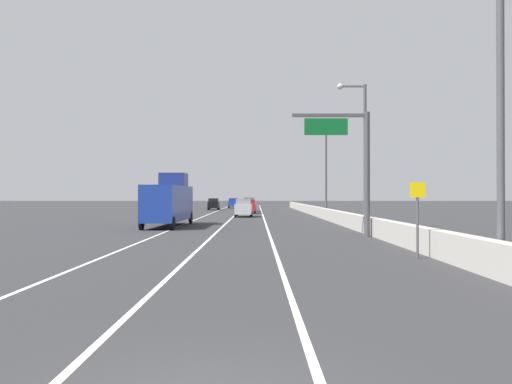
# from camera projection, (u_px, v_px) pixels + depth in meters

# --- Properties ---
(ground_plane) EXTENTS (320.00, 320.00, 0.00)m
(ground_plane) POSITION_uv_depth(u_px,v_px,m) (253.00, 213.00, 70.09)
(ground_plane) COLOR #2D2D30
(lane_stripe_left) EXTENTS (0.16, 130.00, 0.00)m
(lane_stripe_left) POSITION_uv_depth(u_px,v_px,m) (206.00, 216.00, 61.10)
(lane_stripe_left) COLOR silver
(lane_stripe_left) RESTS_ON ground_plane
(lane_stripe_center) EXTENTS (0.16, 130.00, 0.00)m
(lane_stripe_center) POSITION_uv_depth(u_px,v_px,m) (235.00, 216.00, 61.09)
(lane_stripe_center) COLOR silver
(lane_stripe_center) RESTS_ON ground_plane
(lane_stripe_right) EXTENTS (0.16, 130.00, 0.00)m
(lane_stripe_right) POSITION_uv_depth(u_px,v_px,m) (265.00, 216.00, 61.08)
(lane_stripe_right) COLOR silver
(lane_stripe_right) RESTS_ON ground_plane
(jersey_barrier_right) EXTENTS (0.60, 120.00, 1.10)m
(jersey_barrier_right) POSITION_uv_depth(u_px,v_px,m) (338.00, 217.00, 46.07)
(jersey_barrier_right) COLOR #B2ADA3
(jersey_barrier_right) RESTS_ON ground_plane
(overhead_sign_gantry) EXTENTS (4.68, 0.36, 7.50)m
(overhead_sign_gantry) POSITION_uv_depth(u_px,v_px,m) (356.00, 158.00, 30.81)
(overhead_sign_gantry) COLOR #47474C
(overhead_sign_gantry) RESTS_ON ground_plane
(speed_advisory_sign) EXTENTS (0.60, 0.11, 3.00)m
(speed_advisory_sign) POSITION_uv_depth(u_px,v_px,m) (419.00, 214.00, 20.19)
(speed_advisory_sign) COLOR #4C4C51
(speed_advisory_sign) RESTS_ON ground_plane
(lamp_post_right_near) EXTENTS (2.14, 0.44, 10.62)m
(lamp_post_right_near) POSITION_uv_depth(u_px,v_px,m) (494.00, 82.00, 16.25)
(lamp_post_right_near) COLOR #4C4C51
(lamp_post_right_near) RESTS_ON ground_plane
(lamp_post_right_second) EXTENTS (2.14, 0.44, 10.62)m
(lamp_post_right_second) POSITION_uv_depth(u_px,v_px,m) (363.00, 146.00, 37.23)
(lamp_post_right_second) COLOR #4C4C51
(lamp_post_right_second) RESTS_ON ground_plane
(lamp_post_right_third) EXTENTS (2.14, 0.44, 10.62)m
(lamp_post_right_third) POSITION_uv_depth(u_px,v_px,m) (325.00, 164.00, 58.20)
(lamp_post_right_third) COLOR #4C4C51
(lamp_post_right_third) RESTS_ON ground_plane
(car_blue_0) EXTENTS (1.97, 4.34, 1.93)m
(car_blue_0) POSITION_uv_depth(u_px,v_px,m) (235.00, 203.00, 99.79)
(car_blue_0) COLOR #1E389E
(car_blue_0) RESTS_ON ground_plane
(car_red_1) EXTENTS (1.81, 4.21, 1.92)m
(car_red_1) POSITION_uv_depth(u_px,v_px,m) (251.00, 206.00, 70.79)
(car_red_1) COLOR red
(car_red_1) RESTS_ON ground_plane
(car_black_2) EXTENTS (1.91, 4.68, 1.98)m
(car_black_2) POSITION_uv_depth(u_px,v_px,m) (215.00, 204.00, 87.04)
(car_black_2) COLOR black
(car_black_2) RESTS_ON ground_plane
(car_silver_3) EXTENTS (2.01, 4.45, 2.09)m
(car_silver_3) POSITION_uv_depth(u_px,v_px,m) (245.00, 208.00, 58.80)
(car_silver_3) COLOR #B7B7BC
(car_silver_3) RESTS_ON ground_plane
(car_gray_4) EXTENTS (1.89, 4.08, 2.13)m
(car_gray_4) POSITION_uv_depth(u_px,v_px,m) (251.00, 204.00, 79.61)
(car_gray_4) COLOR slate
(car_gray_4) RESTS_ON ground_plane
(box_truck) EXTENTS (2.71, 9.74, 4.34)m
(box_truck) POSITION_uv_depth(u_px,v_px,m) (170.00, 202.00, 40.91)
(box_truck) COLOR navy
(box_truck) RESTS_ON ground_plane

